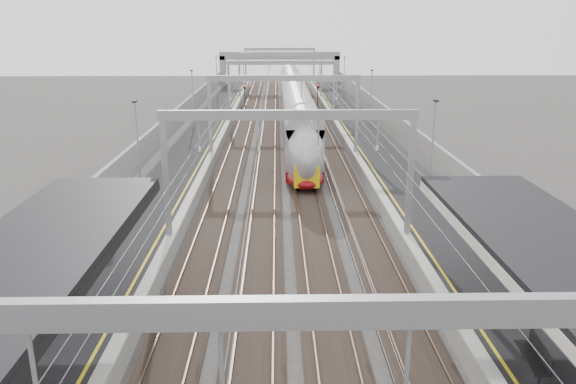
{
  "coord_description": "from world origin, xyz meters",
  "views": [
    {
      "loc": [
        -0.59,
        -5.84,
        11.67
      ],
      "look_at": [
        0.0,
        23.62,
        2.86
      ],
      "focal_mm": 35.0,
      "sensor_mm": 36.0,
      "label": 1
    }
  ],
  "objects_px": {
    "overbridge": "(280,61)",
    "bench": "(536,354)",
    "train": "(295,113)",
    "signal_green": "(245,91)"
  },
  "relations": [
    {
      "from": "overbridge",
      "to": "bench",
      "type": "height_order",
      "value": "overbridge"
    },
    {
      "from": "overbridge",
      "to": "bench",
      "type": "xyz_separation_m",
      "value": [
        7.62,
        -90.41,
        -3.69
      ]
    },
    {
      "from": "overbridge",
      "to": "train",
      "type": "height_order",
      "value": "overbridge"
    },
    {
      "from": "overbridge",
      "to": "train",
      "type": "distance_m",
      "value": 43.47
    },
    {
      "from": "overbridge",
      "to": "train",
      "type": "relative_size",
      "value": 0.42
    },
    {
      "from": "overbridge",
      "to": "signal_green",
      "type": "relative_size",
      "value": 6.33
    },
    {
      "from": "bench",
      "to": "signal_green",
      "type": "xyz_separation_m",
      "value": [
        -12.82,
        66.37,
        0.8
      ]
    },
    {
      "from": "train",
      "to": "signal_green",
      "type": "bearing_deg",
      "value": 109.15
    },
    {
      "from": "overbridge",
      "to": "signal_green",
      "type": "xyz_separation_m",
      "value": [
        -5.2,
        -24.04,
        -2.89
      ]
    },
    {
      "from": "train",
      "to": "signal_green",
      "type": "height_order",
      "value": "train"
    }
  ]
}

